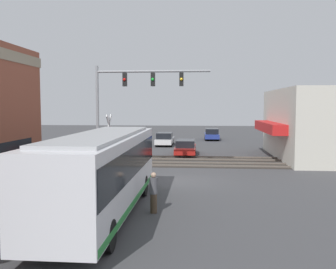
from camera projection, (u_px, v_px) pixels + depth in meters
name	position (u px, v px, depth m)	size (l,w,h in m)	color
ground_plane	(181.00, 181.00, 21.87)	(120.00, 120.00, 0.00)	#424244
shop_building	(328.00, 124.00, 31.20)	(12.75, 9.77, 5.77)	beige
city_bus	(103.00, 170.00, 14.97)	(11.04, 2.59, 3.31)	silver
traffic_signal_gantry	(131.00, 93.00, 25.43)	(0.42, 7.81, 7.12)	gray
crossing_signal	(109.00, 136.00, 26.14)	(1.41, 1.18, 3.81)	gray
rail_track_near	(185.00, 165.00, 27.83)	(2.60, 60.00, 0.15)	#332D28
rail_track_far	(187.00, 159.00, 31.01)	(2.60, 60.00, 0.15)	#332D28
parked_car_red	(186.00, 148.00, 33.44)	(4.84, 1.82, 1.37)	#B21E19
parked_car_white	(165.00, 139.00, 41.33)	(4.40, 1.82, 1.44)	silver
parked_car_blue	(212.00, 134.00, 48.20)	(4.75, 1.82, 1.46)	navy
pedestrian_near_bus	(154.00, 192.00, 15.36)	(0.34, 0.34, 1.70)	#473828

